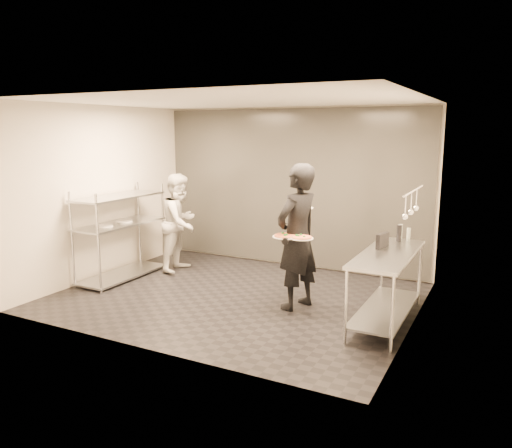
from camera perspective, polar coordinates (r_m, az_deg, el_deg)
The scene contains 13 objects.
room_shell at distance 8.10m, azimuth 1.69°, elevation 3.57°, with size 5.00×4.00×2.80m.
pass_rack at distance 8.43m, azimuth -15.23°, elevation -0.87°, with size 0.60×1.60×1.50m.
prep_counter at distance 6.46m, azimuth 14.74°, elevation -5.67°, with size 0.60×1.80×0.92m.
utensil_rail at distance 6.22m, azimuth 17.37°, elevation 2.26°, with size 0.07×1.20×0.31m.
waiter at distance 6.72m, azimuth 4.74°, elevation -1.50°, with size 0.72×0.47×1.98m, color black.
chef at distance 8.67m, azimuth -8.64°, elevation 0.17°, with size 0.82×0.64×1.68m, color beige.
pizza_plate_near at distance 6.57m, azimuth 3.43°, elevation -1.37°, with size 0.35×0.35×0.05m.
pizza_plate_far at distance 6.44m, azimuth 5.26°, elevation -1.55°, with size 0.30×0.30×0.05m.
salad_plate at distance 6.96m, azimuth 5.47°, elevation 2.01°, with size 0.27×0.27×0.07m.
pos_monitor at distance 6.57m, azimuth 14.25°, elevation -1.86°, with size 0.05×0.27×0.19m, color black.
bottle_green at distance 7.13m, azimuth 16.16°, elevation -0.88°, with size 0.06×0.06×0.21m, color gray.
bottle_clear at distance 7.11m, azimuth 17.04°, elevation -1.12°, with size 0.05×0.05×0.17m, color gray.
bottle_dark at distance 6.99m, azimuth 16.03°, elevation -1.04°, with size 0.07×0.07×0.23m, color black.
Camera 1 is at (3.47, -6.07, 2.41)m, focal length 35.00 mm.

